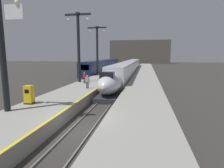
{
  "coord_description": "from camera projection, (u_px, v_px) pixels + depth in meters",
  "views": [
    {
      "loc": [
        4.36,
        -11.67,
        5.25
      ],
      "look_at": [
        0.37,
        9.79,
        1.8
      ],
      "focal_mm": 29.58,
      "sensor_mm": 36.0,
      "label": 1
    }
  ],
  "objects": [
    {
      "name": "platform_right",
      "position": [
        144.0,
        79.0,
        36.16
      ],
      "size": [
        4.8,
        110.0,
        1.05
      ],
      "primitive_type": "cube",
      "color": "gray",
      "rests_on": "ground"
    },
    {
      "name": "station_column_near",
      "position": [
        2.0,
        39.0,
        13.15
      ],
      "size": [
        4.0,
        0.68,
        8.68
      ],
      "color": "black",
      "rests_on": "platform_left"
    },
    {
      "name": "regional_train_adjacent",
      "position": [
        104.0,
        65.0,
        54.88
      ],
      "size": [
        2.85,
        36.6,
        3.8
      ],
      "color": "#141E4C",
      "rests_on": "ground"
    },
    {
      "name": "rolling_suitcase",
      "position": [
        99.0,
        81.0,
        27.57
      ],
      "size": [
        0.4,
        0.22,
        0.98
      ],
      "color": "#4C4C51",
      "rests_on": "platform_left"
    },
    {
      "name": "station_column_mid",
      "position": [
        78.0,
        42.0,
        28.02
      ],
      "size": [
        4.0,
        0.68,
        10.4
      ],
      "color": "black",
      "rests_on": "platform_left"
    },
    {
      "name": "rail_main_right",
      "position": [
        129.0,
        79.0,
        39.5
      ],
      "size": [
        0.08,
        110.0,
        0.12
      ],
      "primitive_type": "cube",
      "color": "slate",
      "rests_on": "ground"
    },
    {
      "name": "passenger_near_edge",
      "position": [
        84.0,
        77.0,
        27.4
      ],
      "size": [
        0.57,
        0.25,
        1.69
      ],
      "color": "#23232D",
      "rests_on": "platform_left"
    },
    {
      "name": "rail_main_left",
      "position": [
        122.0,
        79.0,
        39.77
      ],
      "size": [
        0.08,
        110.0,
        0.12
      ],
      "primitive_type": "cube",
      "color": "slate",
      "rests_on": "ground"
    },
    {
      "name": "ticket_machine_yellow",
      "position": [
        29.0,
        95.0,
        15.94
      ],
      "size": [
        0.76,
        0.62,
        1.6
      ],
      "color": "yellow",
      "rests_on": "platform_left"
    },
    {
      "name": "ground_plane",
      "position": [
        81.0,
        131.0,
        12.94
      ],
      "size": [
        260.0,
        260.0,
        0.0
      ],
      "primitive_type": "plane",
      "color": "#33302D"
    },
    {
      "name": "rail_secondary_left",
      "position": [
        86.0,
        78.0,
        41.24
      ],
      "size": [
        0.08,
        110.0,
        0.12
      ],
      "primitive_type": "cube",
      "color": "slate",
      "rests_on": "ground"
    },
    {
      "name": "passenger_mid_platform",
      "position": [
        87.0,
        81.0,
        23.14
      ],
      "size": [
        0.57,
        0.24,
        1.69
      ],
      "color": "#23232D",
      "rests_on": "platform_left"
    },
    {
      "name": "rail_secondary_right",
      "position": [
        92.0,
        79.0,
        40.97
      ],
      "size": [
        0.08,
        110.0,
        0.12
      ],
      "primitive_type": "cube",
      "color": "slate",
      "rests_on": "ground"
    },
    {
      "name": "station_column_far",
      "position": [
        97.0,
        46.0,
        38.63
      ],
      "size": [
        4.0,
        0.68,
        10.01
      ],
      "color": "black",
      "rests_on": "platform_left"
    },
    {
      "name": "terminus_back_wall",
      "position": [
        139.0,
        52.0,
        110.89
      ],
      "size": [
        36.0,
        2.0,
        14.0
      ],
      "primitive_type": "cube",
      "color": "#4C4742",
      "rests_on": "ground"
    },
    {
      "name": "platform_left",
      "position": [
        104.0,
        78.0,
        37.63
      ],
      "size": [
        4.8,
        110.0,
        1.05
      ],
      "primitive_type": "cube",
      "color": "gray",
      "rests_on": "ground"
    },
    {
      "name": "highspeed_train_main",
      "position": [
        129.0,
        68.0,
        46.2
      ],
      "size": [
        2.92,
        56.9,
        3.6
      ],
      "color": "silver",
      "rests_on": "ground"
    },
    {
      "name": "platform_left_safety_stripe",
      "position": [
        115.0,
        76.0,
        37.13
      ],
      "size": [
        0.2,
        107.8,
        0.01
      ],
      "primitive_type": "cube",
      "color": "yellow",
      "rests_on": "platform_left"
    }
  ]
}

